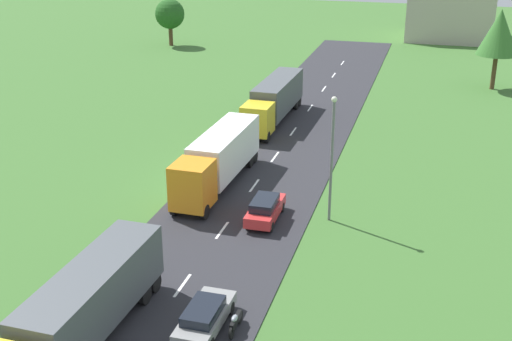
{
  "coord_description": "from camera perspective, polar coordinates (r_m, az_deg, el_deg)",
  "views": [
    {
      "loc": [
        12.11,
        -6.04,
        19.0
      ],
      "look_at": [
        1.27,
        32.91,
        2.94
      ],
      "focal_mm": 46.84,
      "sensor_mm": 36.0,
      "label": 1
    }
  ],
  "objects": [
    {
      "name": "tree_oak",
      "position": [
        78.16,
        20.06,
        11.01
      ],
      "size": [
        4.49,
        4.49,
        8.78
      ],
      "color": "#513823",
      "rests_on": "ground"
    },
    {
      "name": "distant_building",
      "position": [
        108.77,
        16.23,
        12.7
      ],
      "size": [
        12.45,
        12.34,
        7.21
      ],
      "primitive_type": "cube",
      "color": "#B2A899",
      "rests_on": "ground"
    },
    {
      "name": "lamppost_second",
      "position": [
        41.97,
        6.5,
        1.48
      ],
      "size": [
        0.36,
        0.36,
        8.28
      ],
      "color": "slate",
      "rests_on": "ground"
    },
    {
      "name": "road",
      "position": [
        37.94,
        -5.31,
        -8.44
      ],
      "size": [
        10.0,
        140.0,
        0.06
      ],
      "primitive_type": "cube",
      "color": "#2B2B30",
      "rests_on": "ground"
    },
    {
      "name": "car_second",
      "position": [
        32.67,
        -4.41,
        -12.29
      ],
      "size": [
        1.81,
        4.51,
        1.37
      ],
      "color": "gray",
      "rests_on": "road"
    },
    {
      "name": "truck_second",
      "position": [
        47.93,
        -3.24,
        1.1
      ],
      "size": [
        2.8,
        12.29,
        3.73
      ],
      "color": "orange",
      "rests_on": "road"
    },
    {
      "name": "motorcycle_courier",
      "position": [
        32.65,
        -1.76,
        -12.78
      ],
      "size": [
        0.28,
        1.94,
        0.91
      ],
      "color": "black",
      "rests_on": "road"
    },
    {
      "name": "lane_marking_centre",
      "position": [
        34.08,
        -8.28,
        -12.35
      ],
      "size": [
        0.16,
        120.14,
        0.01
      ],
      "color": "white",
      "rests_on": "road"
    },
    {
      "name": "truck_lead",
      "position": [
        31.67,
        -14.78,
        -11.44
      ],
      "size": [
        2.8,
        12.76,
        3.52
      ],
      "color": "yellow",
      "rests_on": "road"
    },
    {
      "name": "tree_birch",
      "position": [
        99.38,
        -7.37,
        13.1
      ],
      "size": [
        4.24,
        4.24,
        6.66
      ],
      "color": "#513823",
      "rests_on": "ground"
    },
    {
      "name": "truck_third",
      "position": [
        62.83,
        1.59,
        6.11
      ],
      "size": [
        2.75,
        13.34,
        3.73
      ],
      "color": "yellow",
      "rests_on": "road"
    },
    {
      "name": "car_third",
      "position": [
        42.98,
        0.78,
        -3.28
      ],
      "size": [
        1.76,
        4.47,
        1.58
      ],
      "color": "red",
      "rests_on": "road"
    }
  ]
}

